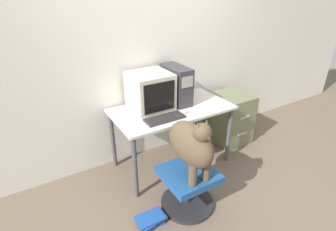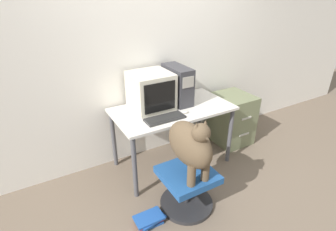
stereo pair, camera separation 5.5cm
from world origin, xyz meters
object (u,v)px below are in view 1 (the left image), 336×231
crt_monitor (150,91)px  pc_tower (176,85)px  office_chair (188,186)px  keyboard (165,118)px  dog (192,144)px  book_stack_floor (151,219)px  filing_cabinet (230,118)px

crt_monitor → pc_tower: size_ratio=0.99×
crt_monitor → office_chair: size_ratio=0.82×
keyboard → dog: bearing=-92.6°
pc_tower → book_stack_floor: pc_tower is taller
keyboard → pc_tower: bearing=43.1°
keyboard → book_stack_floor: bearing=-131.9°
pc_tower → office_chair: size_ratio=0.83×
pc_tower → office_chair: bearing=-114.7°
office_chair → book_stack_floor: 0.47m
pc_tower → office_chair: pc_tower is taller
crt_monitor → book_stack_floor: size_ratio=1.50×
pc_tower → keyboard: size_ratio=1.05×
pc_tower → office_chair: 1.17m
filing_cabinet → dog: bearing=-148.1°
pc_tower → filing_cabinet: bearing=-5.0°
book_stack_floor → filing_cabinet: bearing=24.5°
keyboard → office_chair: size_ratio=0.79×
dog → crt_monitor: bearing=87.8°
pc_tower → dog: bearing=-114.0°
keyboard → book_stack_floor: 1.00m
pc_tower → dog: size_ratio=0.72×
crt_monitor → keyboard: (-0.01, -0.34, -0.19)m
dog → office_chair: bearing=90.0°
crt_monitor → keyboard: crt_monitor is taller
pc_tower → filing_cabinet: pc_tower is taller
keyboard → dog: 0.52m
pc_tower → keyboard: bearing=-136.9°
keyboard → book_stack_floor: (-0.45, -0.50, -0.74)m
pc_tower → keyboard: (-0.36, -0.33, -0.21)m
office_chair → book_stack_floor: (-0.43, -0.01, -0.19)m
dog → keyboard: bearing=87.4°
dog → book_stack_floor: size_ratio=2.10×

